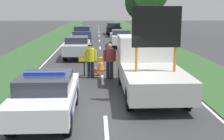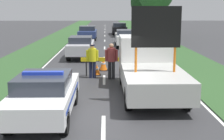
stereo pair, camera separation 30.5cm
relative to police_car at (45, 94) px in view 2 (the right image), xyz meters
name	(u,v)px [view 2 (the right image)]	position (x,y,z in m)	size (l,w,h in m)	color
ground_plane	(104,112)	(1.87, 0.52, -0.77)	(160.00, 160.00, 0.00)	#333335
lane_markings	(105,44)	(1.87, 21.28, -0.77)	(7.38, 71.87, 0.01)	silver
grass_verge_left	(48,45)	(-3.64, 20.52, -0.76)	(3.53, 120.00, 0.03)	#2D5128
grass_verge_right	(161,44)	(7.38, 20.52, -0.76)	(3.53, 120.00, 0.03)	#2D5128
police_car	(45,94)	(0.00, 0.00, 0.00)	(1.80, 4.59, 1.53)	white
work_truck	(149,66)	(3.74, 3.07, 0.33)	(2.28, 5.84, 3.54)	white
road_barrier	(108,61)	(2.07, 6.28, 0.02)	(2.81, 0.08, 0.96)	black
police_officer	(92,58)	(1.28, 5.76, 0.25)	(0.62, 0.39, 1.72)	#191E38
pedestrian_civilian	(111,58)	(2.23, 5.54, 0.27)	(0.64, 0.41, 1.77)	#232326
traffic_cone_near_police	(103,64)	(1.82, 7.74, -0.42)	(0.51, 0.51, 0.70)	black
traffic_cone_centre_front	(97,70)	(1.49, 6.49, -0.48)	(0.42, 0.42, 0.58)	black
queued_car_sedan_silver	(81,46)	(0.21, 12.39, 0.05)	(1.73, 4.52, 1.52)	#B2B2B7
queued_car_van_white	(125,38)	(3.77, 18.85, 0.05)	(1.77, 4.67, 1.55)	silver
queued_car_hatch_blue	(88,33)	(-0.05, 25.42, 0.03)	(1.92, 4.58, 1.54)	navy
queued_car_sedan_black	(119,28)	(3.83, 32.76, 0.04)	(1.90, 4.57, 1.54)	black
roadside_tree_near_left	(149,2)	(7.33, 29.65, 3.46)	(4.48, 4.48, 6.60)	#42301E
roadside_tree_mid_right	(151,2)	(7.85, 30.92, 3.44)	(3.35, 3.35, 6.00)	#42301E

